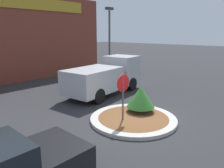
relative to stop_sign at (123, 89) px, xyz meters
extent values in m
plane|color=#2D2D30|center=(0.50, -0.18, -1.47)|extent=(120.00, 120.00, 0.00)
cylinder|color=#BCB7AD|center=(0.50, -0.18, -1.39)|extent=(3.73, 3.73, 0.15)
cylinder|color=brown|center=(0.50, -0.18, -1.39)|extent=(3.06, 3.06, 0.15)
cylinder|color=#4C4C51|center=(0.00, 0.00, -0.41)|extent=(0.07, 0.07, 2.12)
cylinder|color=#B71414|center=(0.00, 0.00, 0.27)|extent=(0.73, 0.03, 0.73)
cylinder|color=brown|center=(1.32, 0.03, -1.21)|extent=(0.08, 0.08, 0.22)
cone|color=#2D6B28|center=(1.32, 0.03, -0.60)|extent=(1.30, 1.30, 0.99)
cube|color=#B2B2B7|center=(4.61, 3.94, -0.17)|extent=(1.99, 2.15, 1.83)
cube|color=#B2B2B7|center=(1.63, 3.61, -0.41)|extent=(3.54, 2.42, 1.36)
cube|color=black|center=(5.23, 4.01, 0.15)|extent=(0.23, 1.75, 0.64)
cylinder|color=black|center=(4.34, 4.86, -1.05)|extent=(0.86, 0.32, 0.84)
cylinder|color=black|center=(4.55, 2.97, -1.05)|extent=(0.86, 0.32, 0.84)
cylinder|color=black|center=(0.92, 4.49, -1.05)|extent=(0.86, 0.32, 0.84)
cylinder|color=black|center=(1.13, 2.59, -1.05)|extent=(0.86, 0.32, 0.84)
cube|color=brown|center=(2.33, 13.83, 1.89)|extent=(13.13, 6.00, 6.72)
cube|color=#B28E23|center=(2.33, 10.80, 4.44)|extent=(9.19, 0.08, 0.90)
cylinder|color=black|center=(-4.17, -0.18, -1.12)|extent=(0.70, 0.19, 0.70)
cylinder|color=#4C4C51|center=(6.63, 6.96, 1.26)|extent=(0.16, 0.16, 5.46)
cube|color=#38383D|center=(6.63, 6.96, 4.14)|extent=(0.70, 0.30, 0.20)
camera|label=1|loc=(-6.68, -5.49, 2.27)|focal=35.00mm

